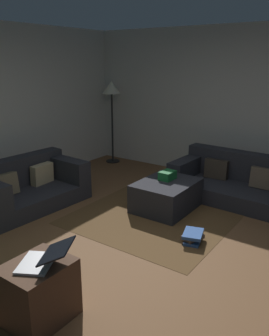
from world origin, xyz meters
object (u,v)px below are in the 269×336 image
Objects in this scene: couch_left at (27,187)px; tv_remote at (170,177)px; side_table at (39,292)px; book_stack at (193,237)px; corner_lamp at (112,94)px; laptop at (44,259)px; couch_right at (237,182)px; ottoman at (166,195)px; gift_box at (167,175)px.

couch_left is 2.08m from tv_remote.
side_table reaches higher than book_stack.
laptop is at bearing -147.85° from corner_lamp.
couch_right is 3.48m from laptop.
tv_remote reaches higher than ottoman.
gift_box is 1.51× the size of tv_remote.
corner_lamp reaches higher than couch_left.
side_table is at bearing -145.15° from tv_remote.
couch_right reaches higher than couch_left.
side_table is 0.32× the size of corner_lamp.
couch_right reaches higher than ottoman.
ottoman is 1.74× the size of side_table.
book_stack is (-0.76, -0.79, -0.40)m from gift_box.
corner_lamp reaches higher than ottoman.
laptop reaches higher than book_stack.
tv_remote is at bearing -121.67° from corner_lamp.
couch_right is (2.00, -2.41, -0.01)m from couch_left.
side_table is at bearing 56.89° from couch_left.
gift_box is 2.66m from side_table.
ottoman is at bearing 8.01° from laptop.
corner_lamp is (1.36, 2.09, 0.93)m from gift_box.
ottoman is at bearing -124.40° from corner_lamp.
couch_right is 3.72× the size of laptop.
gift_box is (1.14, -1.68, 0.19)m from couch_left.
book_stack is (-1.61, -0.06, -0.19)m from couch_right.
couch_right is 1.62m from book_stack.
gift_box is (0.10, 0.05, 0.26)m from ottoman.
corner_lamp is at bearing 53.65° from book_stack.
couch_right is 7.85× the size of gift_box.
gift_box is at bearing 46.30° from book_stack.
corner_lamp is at bearing 56.86° from gift_box.
gift_box is at bearing -156.12° from tv_remote.
couch_left is 1.79× the size of ottoman.
gift_box is at bearing 127.26° from couch_left.
tv_remote is at bearing 7.15° from side_table.
couch_left is 2.51m from book_stack.
couch_left is 2.77m from corner_lamp.
couch_left is at bearing 42.44° from couch_right.
laptop is at bearing -60.94° from side_table.
couch_right is at bearing -35.30° from ottoman.
book_stack is at bearing 95.10° from couch_right.
couch_right is at bearing -5.38° from laptop.
gift_box is at bearing 52.54° from couch_right.
couch_left is at bearing 153.37° from tv_remote.
laptop is (-2.67, -0.40, 0.15)m from tv_remote.
couch_left is 0.86× the size of couch_right.
laptop is 1.95m from book_stack.
ottoman is 5.65× the size of tv_remote.
gift_box is 1.16m from book_stack.
tv_remote is 1.19m from book_stack.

